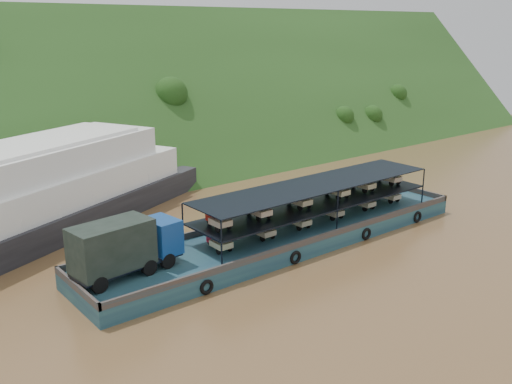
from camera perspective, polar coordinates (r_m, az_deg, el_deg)
ground at (r=49.95m, az=3.96°, el=-3.87°), size 160.00×160.00×0.00m
hillside at (r=79.11m, az=-14.03°, el=3.25°), size 140.00×39.60×39.60m
cargo_barge at (r=45.31m, az=1.14°, el=-4.29°), size 35.02×7.18×5.02m
passenger_ferry at (r=51.42m, az=-22.40°, el=-0.54°), size 39.13×24.57×7.81m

